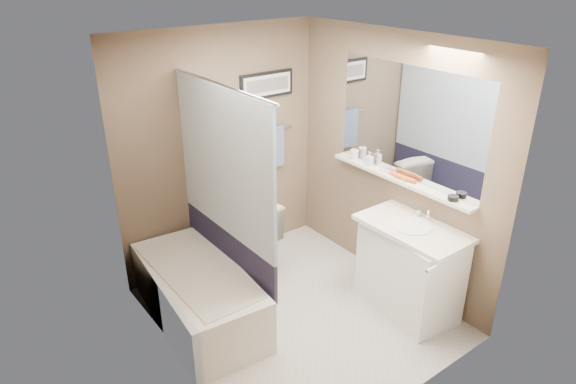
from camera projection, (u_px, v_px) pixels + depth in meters
ground at (298, 312)px, 4.67m from camera, size 2.50×2.50×0.00m
ceiling at (301, 43)px, 3.68m from camera, size 2.20×2.50×0.04m
wall_back at (222, 151)px, 5.06m from camera, size 2.20×0.04×2.40m
wall_front at (418, 257)px, 3.28m from camera, size 2.20×0.04×2.40m
wall_left at (177, 232)px, 3.58m from camera, size 0.04×2.50×2.40m
wall_right at (390, 163)px, 4.76m from camera, size 0.04×2.50×2.40m
tile_surround at (150, 229)px, 4.02m from camera, size 0.02×1.55×2.00m
curtain_rod at (219, 84)px, 3.96m from camera, size 0.02×1.55×0.02m
curtain_upper at (224, 163)px, 4.23m from camera, size 0.03×1.45×1.28m
curtain_lower at (229, 248)px, 4.57m from camera, size 0.03×1.45×0.36m
mirror at (408, 123)px, 4.48m from camera, size 0.02×1.60×1.00m
shelf at (398, 179)px, 4.67m from camera, size 0.12×1.60×0.03m
towel_bar at (269, 131)px, 5.31m from camera, size 0.60×0.02×0.02m
towel at (270, 148)px, 5.37m from camera, size 0.34×0.05×0.44m
art_frame at (267, 85)px, 5.12m from camera, size 0.62×0.02×0.26m
art_mat at (268, 85)px, 5.11m from camera, size 0.56×0.00×0.20m
art_image at (268, 85)px, 5.11m from camera, size 0.50×0.00×0.13m
door at (467, 257)px, 3.65m from camera, size 0.80×0.02×2.00m
door_handle at (431, 269)px, 3.51m from camera, size 0.10×0.02×0.02m
bathtub at (199, 295)px, 4.49m from camera, size 0.83×1.56×0.50m
tub_rim at (196, 271)px, 4.38m from camera, size 0.56×1.36×0.02m
toilet at (241, 236)px, 5.12m from camera, size 0.59×0.86×0.81m
vanity at (409, 269)px, 4.59m from camera, size 0.61×0.96×0.80m
countertop at (413, 228)px, 4.41m from camera, size 0.54×0.96×0.04m
sink_basin at (412, 226)px, 4.39m from camera, size 0.34×0.34×0.01m
faucet_spout at (428, 215)px, 4.48m from camera, size 0.02×0.02×0.10m
faucet_knob at (419, 213)px, 4.56m from camera, size 0.05×0.05×0.05m
candle_bowl_near at (453, 198)px, 4.23m from camera, size 0.09×0.09×0.04m
hair_brush_front at (405, 178)px, 4.60m from camera, size 0.07×0.22×0.04m
hair_brush_back at (399, 176)px, 4.65m from camera, size 0.05×0.22×0.04m
pink_comb at (387, 173)px, 4.77m from camera, size 0.04×0.16×0.01m
glass_jar at (354, 155)px, 5.06m from camera, size 0.08×0.08×0.10m
soap_bottle at (369, 159)px, 4.91m from camera, size 0.06×0.07×0.14m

